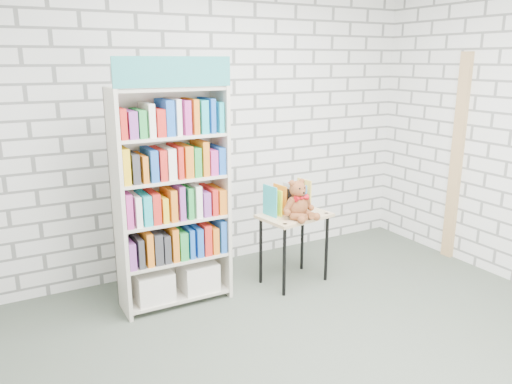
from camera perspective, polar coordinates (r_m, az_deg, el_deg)
ground at (r=3.72m, az=8.86°, el=-18.27°), size 4.50×4.50×0.00m
room_shell at (r=3.13m, az=10.17°, el=10.26°), size 4.52×4.02×2.81m
bookshelf at (r=4.15m, az=-9.59°, el=-0.55°), size 0.91×0.35×2.05m
display_table at (r=4.58m, az=4.40°, el=-3.65°), size 0.67×0.52×0.66m
table_books at (r=4.59m, az=3.62°, el=-0.73°), size 0.45×0.25×0.26m
teddy_bear at (r=4.42m, az=4.89°, el=-1.22°), size 0.32×0.30×0.35m
door_trim at (r=5.46m, az=21.95°, el=3.55°), size 0.05×0.12×2.10m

